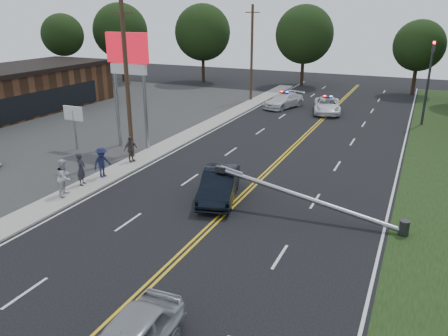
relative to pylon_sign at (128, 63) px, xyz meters
The scene contains 21 objects.
ground 18.50m from the pylon_sign, 53.13° to the right, with size 120.00×120.00×0.00m, color black.
sidewalk 7.46m from the pylon_sign, 62.30° to the right, with size 1.80×70.00×0.12m, color #A39E93.
centerline_yellow 12.73m from the pylon_sign, 20.85° to the right, with size 0.36×80.00×0.00m, color gold.
pylon_sign is the anchor object (origin of this frame).
small_sign 5.45m from the pylon_sign, 150.26° to the right, with size 1.60×0.14×3.10m.
traffic_signal 24.75m from the pylon_sign, 40.39° to the left, with size 0.28×0.41×7.05m.
fallen_streetlight 16.66m from the pylon_sign, 22.22° to the right, with size 9.36×0.44×1.91m.
utility_pole_mid 2.55m from the pylon_sign, 56.98° to the right, with size 1.60×0.28×10.00m.
utility_pole_far 20.06m from the pylon_sign, 86.28° to the left, with size 1.60×0.28×10.00m.
tree_3 30.12m from the pylon_sign, 141.65° to the left, with size 5.20×5.20×9.11m.
tree_4 32.47m from the pylon_sign, 127.95° to the left, with size 7.31×7.31×10.46m.
tree_5 31.42m from the pylon_sign, 107.85° to the left, with size 7.48×7.48×10.35m.
tree_6 32.69m from the pylon_sign, 83.54° to the left, with size 7.39×7.39×10.20m.
tree_7 35.91m from the pylon_sign, 61.04° to the left, with size 5.78×5.78×8.50m.
crashed_sedan 12.28m from the pylon_sign, 31.11° to the right, with size 1.68×4.81×1.59m, color black.
emergency_a 20.74m from the pylon_sign, 59.18° to the left, with size 2.42×5.24×1.46m, color white.
emergency_b 19.46m from the pylon_sign, 72.13° to the left, with size 2.06×5.06×1.47m, color silver.
bystander_a 9.09m from the pylon_sign, 76.27° to the right, with size 0.68×0.45×1.86m, color #282931.
bystander_b 10.35m from the pylon_sign, 77.20° to the right, with size 0.96×0.75×1.98m, color silver.
bystander_c 8.03m from the pylon_sign, 70.86° to the right, with size 1.16×0.67×1.79m, color #1A1F42.
bystander_d 6.15m from the pylon_sign, 57.11° to the right, with size 1.00×0.41×1.70m, color #524641.
Camera 1 is at (8.00, -10.85, 9.31)m, focal length 35.00 mm.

